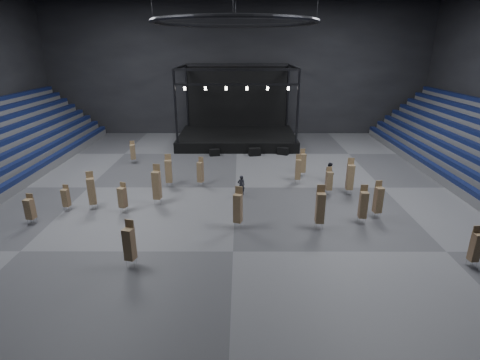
{
  "coord_description": "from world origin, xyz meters",
  "views": [
    {
      "loc": [
        0.44,
        -29.68,
        11.36
      ],
      "look_at": [
        0.39,
        -2.0,
        1.4
      ],
      "focal_mm": 28.0,
      "sensor_mm": 36.0,
      "label": 1
    }
  ],
  "objects_px": {
    "chair_stack_10": "(378,199)",
    "man_center": "(241,185)",
    "flight_case_left": "(215,153)",
    "chair_stack_14": "(475,246)",
    "flight_case_right": "(283,151)",
    "chair_stack_15": "(329,180)",
    "chair_stack_4": "(157,184)",
    "flight_case_mid": "(255,152)",
    "chair_stack_17": "(122,197)",
    "chair_stack_5": "(30,208)",
    "stage": "(237,130)",
    "chair_stack_9": "(350,176)",
    "chair_stack_8": "(303,163)",
    "chair_stack_3": "(66,197)",
    "chair_stack_0": "(363,204)",
    "chair_stack_16": "(320,207)",
    "chair_stack_1": "(91,190)",
    "crew_member": "(330,173)",
    "chair_stack_6": "(133,152)",
    "chair_stack_2": "(169,171)",
    "chair_stack_7": "(298,169)",
    "chair_stack_11": "(129,243)",
    "chair_stack_13": "(238,207)",
    "chair_stack_12": "(200,172)"
  },
  "relations": [
    {
      "from": "chair_stack_10",
      "to": "man_center",
      "type": "relative_size",
      "value": 1.66
    },
    {
      "from": "flight_case_left",
      "to": "chair_stack_14",
      "type": "bearing_deg",
      "value": -54.59
    },
    {
      "from": "flight_case_right",
      "to": "chair_stack_15",
      "type": "relative_size",
      "value": 0.52
    },
    {
      "from": "flight_case_right",
      "to": "chair_stack_4",
      "type": "relative_size",
      "value": 0.38
    },
    {
      "from": "flight_case_mid",
      "to": "chair_stack_17",
      "type": "xyz_separation_m",
      "value": [
        -9.98,
        -14.8,
        0.76
      ]
    },
    {
      "from": "flight_case_mid",
      "to": "chair_stack_5",
      "type": "xyz_separation_m",
      "value": [
        -15.6,
        -16.73,
        0.72
      ]
    },
    {
      "from": "flight_case_left",
      "to": "chair_stack_10",
      "type": "distance_m",
      "value": 19.93
    },
    {
      "from": "chair_stack_10",
      "to": "stage",
      "type": "bearing_deg",
      "value": 104.14
    },
    {
      "from": "flight_case_left",
      "to": "chair_stack_9",
      "type": "bearing_deg",
      "value": -44.14
    },
    {
      "from": "chair_stack_8",
      "to": "chair_stack_14",
      "type": "height_order",
      "value": "chair_stack_8"
    },
    {
      "from": "chair_stack_3",
      "to": "chair_stack_0",
      "type": "bearing_deg",
      "value": 1.02
    },
    {
      "from": "chair_stack_10",
      "to": "chair_stack_16",
      "type": "height_order",
      "value": "chair_stack_16"
    },
    {
      "from": "chair_stack_8",
      "to": "chair_stack_15",
      "type": "distance_m",
      "value": 4.68
    },
    {
      "from": "flight_case_mid",
      "to": "chair_stack_15",
      "type": "distance_m",
      "value": 12.62
    },
    {
      "from": "flight_case_left",
      "to": "chair_stack_15",
      "type": "bearing_deg",
      "value": -48.52
    },
    {
      "from": "chair_stack_3",
      "to": "chair_stack_8",
      "type": "distance_m",
      "value": 19.86
    },
    {
      "from": "chair_stack_1",
      "to": "chair_stack_10",
      "type": "relative_size",
      "value": 1.06
    },
    {
      "from": "flight_case_mid",
      "to": "chair_stack_17",
      "type": "height_order",
      "value": "chair_stack_17"
    },
    {
      "from": "chair_stack_17",
      "to": "crew_member",
      "type": "relative_size",
      "value": 1.18
    },
    {
      "from": "chair_stack_6",
      "to": "chair_stack_15",
      "type": "bearing_deg",
      "value": -39.05
    },
    {
      "from": "chair_stack_2",
      "to": "chair_stack_10",
      "type": "bearing_deg",
      "value": -27.66
    },
    {
      "from": "flight_case_mid",
      "to": "crew_member",
      "type": "height_order",
      "value": "crew_member"
    },
    {
      "from": "chair_stack_5",
      "to": "chair_stack_17",
      "type": "bearing_deg",
      "value": 27.43
    },
    {
      "from": "chair_stack_14",
      "to": "crew_member",
      "type": "distance_m",
      "value": 13.91
    },
    {
      "from": "chair_stack_15",
      "to": "crew_member",
      "type": "relative_size",
      "value": 1.2
    },
    {
      "from": "chair_stack_1",
      "to": "crew_member",
      "type": "distance_m",
      "value": 19.36
    },
    {
      "from": "chair_stack_8",
      "to": "chair_stack_15",
      "type": "xyz_separation_m",
      "value": [
        1.42,
        -4.46,
        -0.11
      ]
    },
    {
      "from": "chair_stack_1",
      "to": "chair_stack_7",
      "type": "distance_m",
      "value": 16.75
    },
    {
      "from": "chair_stack_4",
      "to": "chair_stack_8",
      "type": "distance_m",
      "value": 13.6
    },
    {
      "from": "chair_stack_14",
      "to": "chair_stack_9",
      "type": "bearing_deg",
      "value": 104.77
    },
    {
      "from": "chair_stack_0",
      "to": "flight_case_right",
      "type": "bearing_deg",
      "value": 104.16
    },
    {
      "from": "chair_stack_2",
      "to": "crew_member",
      "type": "relative_size",
      "value": 1.51
    },
    {
      "from": "chair_stack_15",
      "to": "chair_stack_8",
      "type": "bearing_deg",
      "value": 101.95
    },
    {
      "from": "chair_stack_1",
      "to": "crew_member",
      "type": "height_order",
      "value": "chair_stack_1"
    },
    {
      "from": "chair_stack_7",
      "to": "chair_stack_14",
      "type": "relative_size",
      "value": 1.09
    },
    {
      "from": "chair_stack_8",
      "to": "crew_member",
      "type": "distance_m",
      "value": 2.85
    },
    {
      "from": "chair_stack_0",
      "to": "chair_stack_11",
      "type": "xyz_separation_m",
      "value": [
        -14.18,
        -5.29,
        0.0
      ]
    },
    {
      "from": "chair_stack_13",
      "to": "crew_member",
      "type": "xyz_separation_m",
      "value": [
        7.9,
        8.42,
        -0.5
      ]
    },
    {
      "from": "chair_stack_1",
      "to": "flight_case_mid",
      "type": "bearing_deg",
      "value": 30.53
    },
    {
      "from": "chair_stack_15",
      "to": "man_center",
      "type": "height_order",
      "value": "chair_stack_15"
    },
    {
      "from": "chair_stack_4",
      "to": "chair_stack_17",
      "type": "distance_m",
      "value": 2.65
    },
    {
      "from": "chair_stack_11",
      "to": "chair_stack_12",
      "type": "distance_m",
      "value": 12.65
    },
    {
      "from": "chair_stack_16",
      "to": "chair_stack_6",
      "type": "bearing_deg",
      "value": 139.08
    },
    {
      "from": "chair_stack_3",
      "to": "chair_stack_17",
      "type": "height_order",
      "value": "chair_stack_17"
    },
    {
      "from": "chair_stack_9",
      "to": "chair_stack_14",
      "type": "xyz_separation_m",
      "value": [
        3.87,
        -10.5,
        -0.32
      ]
    },
    {
      "from": "chair_stack_6",
      "to": "crew_member",
      "type": "bearing_deg",
      "value": -31.64
    },
    {
      "from": "chair_stack_3",
      "to": "chair_stack_15",
      "type": "distance_m",
      "value": 19.99
    },
    {
      "from": "chair_stack_0",
      "to": "man_center",
      "type": "distance_m",
      "value": 9.65
    },
    {
      "from": "chair_stack_5",
      "to": "chair_stack_14",
      "type": "bearing_deg",
      "value": -2.34
    },
    {
      "from": "chair_stack_6",
      "to": "chair_stack_11",
      "type": "xyz_separation_m",
      "value": [
        5.04,
        -19.13,
        0.19
      ]
    }
  ]
}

